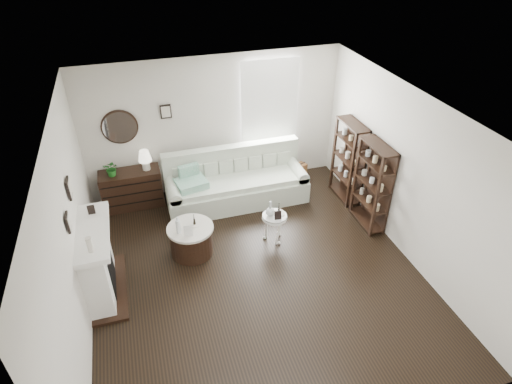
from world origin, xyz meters
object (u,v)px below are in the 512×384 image
object	(u,v)px
sofa	(236,184)
dresser	(132,189)
pedestal_table	(275,217)
drum_table	(191,240)

from	to	relation	value
sofa	dresser	world-z (taller)	sofa
dresser	pedestal_table	xyz separation A→B (m)	(2.27, -1.78, 0.10)
pedestal_table	sofa	bearing A→B (deg)	102.89
sofa	drum_table	size ratio (longest dim) A/B	3.52
sofa	pedestal_table	distance (m)	1.43
sofa	dresser	bearing A→B (deg)	168.81
dresser	pedestal_table	bearing A→B (deg)	-38.06
sofa	pedestal_table	size ratio (longest dim) A/B	5.23
dresser	drum_table	distance (m)	1.90
sofa	dresser	distance (m)	1.99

